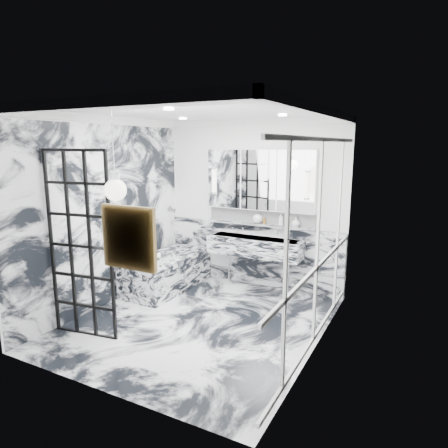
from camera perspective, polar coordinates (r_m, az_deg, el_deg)
The scene contains 25 objects.
floor at distance 5.67m, azimuth -3.52°, elevation -13.72°, with size 3.60×3.60×0.00m, color silver.
ceiling at distance 5.15m, azimuth -3.91°, elevation 15.79°, with size 3.60×3.60×0.00m, color white.
wall_back at distance 6.81m, azimuth 4.18°, elevation 2.88°, with size 3.60×3.60×0.00m, color white.
wall_front at distance 3.85m, azimuth -17.77°, elevation -4.25°, with size 3.60×3.60×0.00m, color white.
wall_left at distance 6.20m, azimuth -16.45°, elevation 1.61°, with size 3.60×3.60×0.00m, color white.
wall_right at distance 4.62m, azimuth 13.52°, elevation -1.45°, with size 3.60×3.60×0.00m, color white.
marble_clad_back at distance 6.97m, azimuth 4.00°, elevation -4.28°, with size 3.18×0.05×1.05m, color silver.
marble_clad_left at distance 6.20m, azimuth -16.32°, elevation 1.05°, with size 0.02×3.56×2.68m, color silver.
panel_molding at distance 4.65m, azimuth 13.22°, elevation -2.63°, with size 0.03×3.40×2.30m, color white.
soap_bottle_a at distance 6.57m, azimuth 8.13°, elevation 0.64°, with size 0.08×0.08×0.20m, color #8C5919.
soap_bottle_b at distance 6.49m, azimuth 10.25°, elevation 0.27°, with size 0.07×0.08×0.16m, color #4C4C51.
soap_bottle_c at distance 6.50m, azimuth 10.21°, elevation 0.28°, with size 0.13×0.13×0.17m, color silver.
face_pot at distance 6.72m, azimuth 4.81°, elevation 0.72°, with size 0.16×0.16×0.16m, color white.
amber_bottle at distance 6.68m, azimuth 5.80°, elevation 0.42°, with size 0.04×0.04×0.10m, color #8C5919.
flower_vase at distance 6.14m, azimuth -9.63°, elevation -5.76°, with size 0.09×0.09×0.12m, color silver.
crittall_door at distance 5.23m, azimuth -19.85°, elevation -2.99°, with size 0.88×0.04×2.33m, color black, non-canonical shape.
artwork at distance 3.59m, azimuth -13.46°, elevation -1.93°, with size 0.47×0.05×0.47m, color #BE7313.
pendant_light at distance 4.26m, azimuth -15.26°, elevation 4.70°, with size 0.23×0.23×0.23m, color white.
trough_sink at distance 6.66m, azimuth 4.44°, elevation -3.19°, with size 1.60×0.45×0.30m, color silver.
ledge at distance 6.74m, azimuth 5.04°, elevation -0.08°, with size 1.90×0.14×0.04m, color silver.
subway_tile at distance 6.77m, azimuth 5.26°, elevation 1.14°, with size 1.90×0.03×0.23m, color white.
mirror_cabinet at distance 6.63m, azimuth 5.17°, elevation 6.29°, with size 1.90×0.16×1.00m, color white.
sconce_left at distance 6.91m, azimuth -1.47°, elevation 6.20°, with size 0.07×0.07×0.40m, color white.
sconce_right at distance 6.28m, azimuth 11.78°, elevation 5.45°, with size 0.07×0.07×0.40m, color white.
bathtub at distance 6.87m, azimuth -8.13°, elevation -6.79°, with size 0.75×1.65×0.55m, color silver.
Camera 1 is at (2.67, -4.38, 2.40)m, focal length 32.00 mm.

